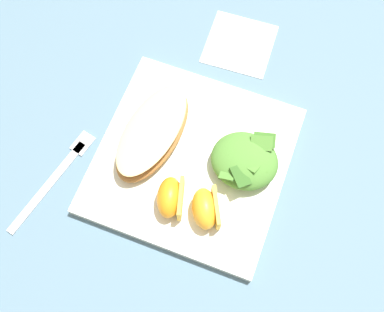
# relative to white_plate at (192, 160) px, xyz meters

# --- Properties ---
(ground) EXTENTS (3.00, 3.00, 0.00)m
(ground) POSITION_rel_white_plate_xyz_m (0.00, 0.00, -0.01)
(ground) COLOR slate
(white_plate) EXTENTS (0.28, 0.28, 0.02)m
(white_plate) POSITION_rel_white_plate_xyz_m (0.00, 0.00, 0.00)
(white_plate) COLOR white
(white_plate) RESTS_ON ground
(cheesy_pizza_bread) EXTENTS (0.10, 0.18, 0.04)m
(cheesy_pizza_bread) POSITION_rel_white_plate_xyz_m (-0.07, 0.01, 0.03)
(cheesy_pizza_bread) COLOR #A87038
(cheesy_pizza_bread) RESTS_ON white_plate
(green_salad_pile) EXTENTS (0.10, 0.10, 0.04)m
(green_salad_pile) POSITION_rel_white_plate_xyz_m (0.08, 0.02, 0.03)
(green_salad_pile) COLOR #4C8433
(green_salad_pile) RESTS_ON white_plate
(orange_wedge_front) EXTENTS (0.05, 0.07, 0.04)m
(orange_wedge_front) POSITION_rel_white_plate_xyz_m (-0.00, -0.07, 0.03)
(orange_wedge_front) COLOR orange
(orange_wedge_front) RESTS_ON white_plate
(orange_wedge_middle) EXTENTS (0.06, 0.07, 0.04)m
(orange_wedge_middle) POSITION_rel_white_plate_xyz_m (0.05, -0.07, 0.03)
(orange_wedge_middle) COLOR orange
(orange_wedge_middle) RESTS_ON white_plate
(paper_napkin) EXTENTS (0.12, 0.12, 0.00)m
(paper_napkin) POSITION_rel_white_plate_xyz_m (-0.00, 0.23, -0.01)
(paper_napkin) COLOR white
(paper_napkin) RESTS_ON ground
(metal_fork) EXTENTS (0.06, 0.19, 0.01)m
(metal_fork) POSITION_rel_white_plate_xyz_m (-0.18, -0.09, -0.01)
(metal_fork) COLOR silver
(metal_fork) RESTS_ON ground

